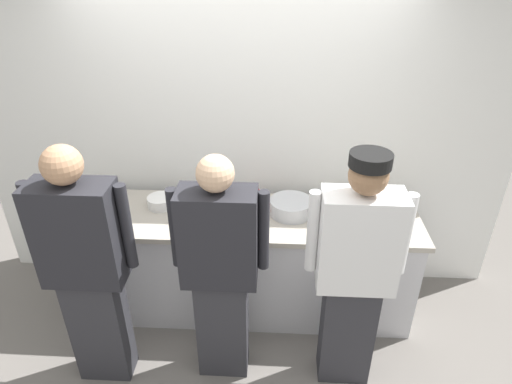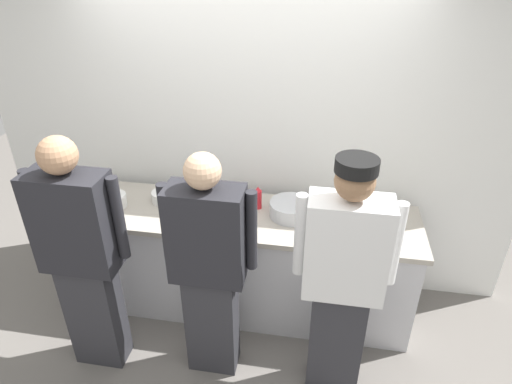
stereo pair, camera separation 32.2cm
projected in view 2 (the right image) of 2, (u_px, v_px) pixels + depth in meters
ground_plane at (230, 334)px, 3.43m from camera, size 9.00×9.00×0.00m
wall_back at (248, 135)px, 3.50m from camera, size 4.28×0.10×2.67m
prep_counter at (238, 260)px, 3.53m from camera, size 2.73×0.69×0.88m
chef_near_left at (82, 255)px, 2.81m from camera, size 0.63×0.24×1.74m
chef_center at (209, 266)px, 2.78m from camera, size 0.61×0.24×1.66m
chef_far_right at (343, 278)px, 2.63m from camera, size 0.61×0.24×1.70m
plate_stack_front at (165, 196)px, 3.46m from camera, size 0.20×0.20×0.08m
plate_stack_rear at (113, 201)px, 3.39m from camera, size 0.21×0.21×0.10m
mixing_bowl_steel at (291, 209)px, 3.26m from camera, size 0.32×0.32×0.11m
sheet_tray at (205, 209)px, 3.35m from camera, size 0.47×0.33×0.02m
squeeze_bottle_primary at (258, 198)px, 3.34m from camera, size 0.06×0.06×0.19m
ramekin_orange_sauce at (242, 221)px, 3.19m from camera, size 0.08×0.08×0.04m
ramekin_green_sauce at (332, 232)px, 3.05m from camera, size 0.09×0.09×0.05m
deli_cup at (347, 210)px, 3.27m from camera, size 0.09×0.09×0.10m
chefs_knife at (364, 234)px, 3.07m from camera, size 0.28×0.03×0.02m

